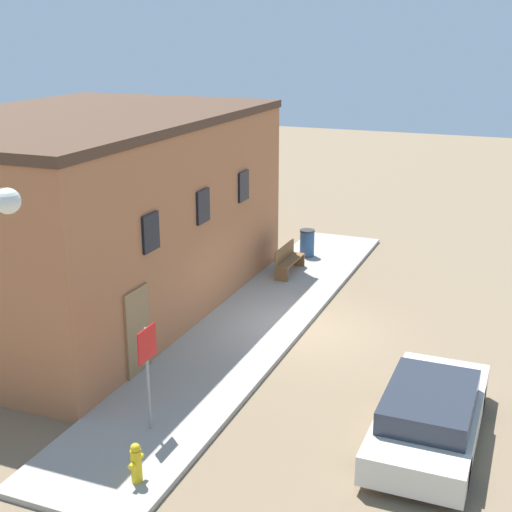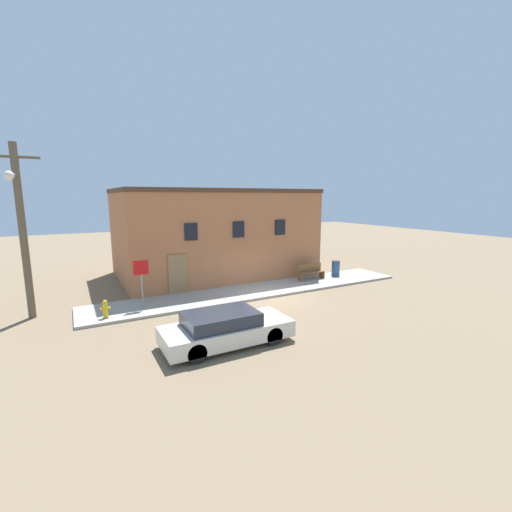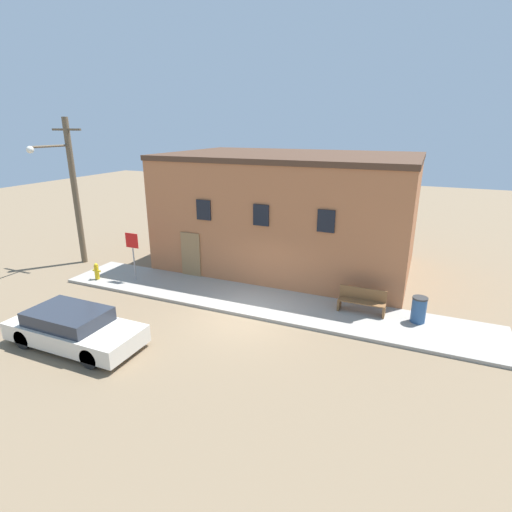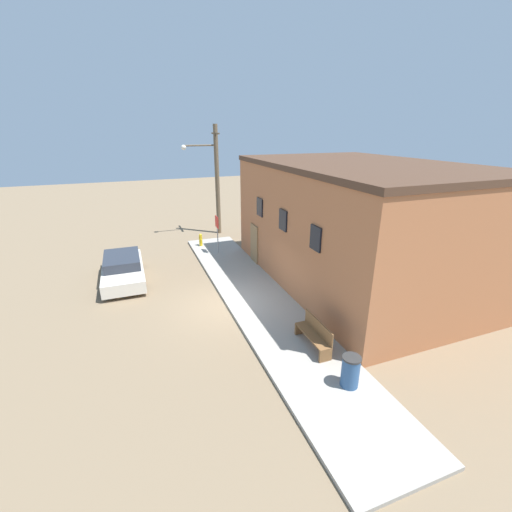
# 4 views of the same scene
# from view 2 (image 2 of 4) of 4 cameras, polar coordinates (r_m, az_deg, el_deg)

# --- Properties ---
(ground_plane) EXTENTS (80.00, 80.00, 0.00)m
(ground_plane) POSITION_cam_2_polar(r_m,az_deg,el_deg) (17.77, 2.65, -7.02)
(ground_plane) COLOR #7A664C
(sidewalk) EXTENTS (18.07, 2.83, 0.13)m
(sidewalk) POSITION_cam_2_polar(r_m,az_deg,el_deg) (18.92, 0.42, -5.75)
(sidewalk) COLOR #9E998E
(sidewalk) RESTS_ON ground
(brick_building) EXTENTS (11.96, 7.78, 5.62)m
(brick_building) POSITION_cam_2_polar(r_m,az_deg,el_deg) (22.87, -7.15, 3.92)
(brick_building) COLOR #B26B42
(brick_building) RESTS_ON ground
(fire_hydrant) EXTENTS (0.42, 0.20, 0.77)m
(fire_hydrant) POSITION_cam_2_polar(r_m,az_deg,el_deg) (15.85, -23.82, -8.06)
(fire_hydrant) COLOR gold
(fire_hydrant) RESTS_ON sidewalk
(stop_sign) EXTENTS (0.67, 0.06, 2.21)m
(stop_sign) POSITION_cam_2_polar(r_m,az_deg,el_deg) (16.39, -18.58, -2.94)
(stop_sign) COLOR gray
(stop_sign) RESTS_ON sidewalk
(bench) EXTENTS (1.75, 0.44, 0.94)m
(bench) POSITION_cam_2_polar(r_m,az_deg,el_deg) (21.37, 9.10, -2.60)
(bench) COLOR brown
(bench) RESTS_ON sidewalk
(trash_bin) EXTENTS (0.54, 0.54, 0.96)m
(trash_bin) POSITION_cam_2_polar(r_m,az_deg,el_deg) (22.63, 13.14, -1.98)
(trash_bin) COLOR #2D517F
(trash_bin) RESTS_ON sidewalk
(utility_pole) EXTENTS (1.80, 2.43, 7.31)m
(utility_pole) POSITION_cam_2_polar(r_m,az_deg,el_deg) (17.03, -34.44, 3.93)
(utility_pole) COLOR brown
(utility_pole) RESTS_ON ground
(parked_car) EXTENTS (4.57, 1.87, 1.21)m
(parked_car) POSITION_cam_2_polar(r_m,az_deg,el_deg) (12.33, -5.09, -11.89)
(parked_car) COLOR black
(parked_car) RESTS_ON ground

